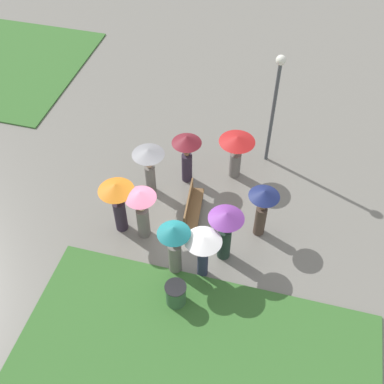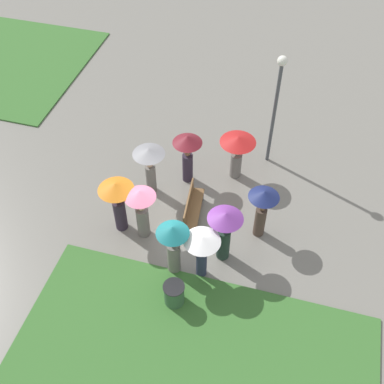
% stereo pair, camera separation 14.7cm
% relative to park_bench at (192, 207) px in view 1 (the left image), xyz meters
% --- Properties ---
extents(ground_plane, '(90.00, 90.00, 0.00)m').
position_rel_park_bench_xyz_m(ground_plane, '(-0.67, 0.31, -0.47)').
color(ground_plane, slate).
extents(park_bench, '(1.74, 0.60, 0.90)m').
position_rel_park_bench_xyz_m(park_bench, '(0.00, 0.00, 0.00)').
color(park_bench, brown).
rests_on(park_bench, ground_plane).
extents(lamp_post, '(0.32, 0.32, 4.20)m').
position_rel_park_bench_xyz_m(lamp_post, '(3.29, -1.88, 2.25)').
color(lamp_post, '#474C51').
rests_on(lamp_post, ground_plane).
extents(trash_bin, '(0.60, 0.60, 0.80)m').
position_rel_park_bench_xyz_m(trash_bin, '(-3.11, -0.37, -0.06)').
color(trash_bin, '#335638').
rests_on(trash_bin, ground_plane).
extents(crowd_person_navy, '(0.92, 0.92, 1.91)m').
position_rel_park_bench_xyz_m(crowd_person_navy, '(-0.08, -2.17, 0.83)').
color(crowd_person_navy, '#47382D').
rests_on(crowd_person_navy, ground_plane).
extents(crowd_person_orange, '(1.07, 1.07, 1.98)m').
position_rel_park_bench_xyz_m(crowd_person_orange, '(-1.00, 2.01, 0.92)').
color(crowd_person_orange, '#2D2333').
rests_on(crowd_person_orange, ground_plane).
extents(crowd_person_grey, '(1.04, 1.04, 1.87)m').
position_rel_park_bench_xyz_m(crowd_person_grey, '(0.75, 1.61, 0.86)').
color(crowd_person_grey, slate).
rests_on(crowd_person_grey, ground_plane).
extents(crowd_person_pink, '(0.93, 0.93, 1.95)m').
position_rel_park_bench_xyz_m(crowd_person_pink, '(-1.06, 1.25, 0.81)').
color(crowd_person_pink, slate).
rests_on(crowd_person_pink, ground_plane).
extents(crowd_person_purple, '(1.02, 1.02, 1.95)m').
position_rel_park_bench_xyz_m(crowd_person_purple, '(-1.21, -1.29, 0.82)').
color(crowd_person_purple, '#1E3328').
rests_on(crowd_person_purple, ground_plane).
extents(crowd_person_teal, '(0.92, 0.92, 1.99)m').
position_rel_park_bench_xyz_m(crowd_person_teal, '(-2.07, -0.05, 0.84)').
color(crowd_person_teal, slate).
rests_on(crowd_person_teal, ground_plane).
extents(crowd_person_red, '(1.20, 1.20, 1.72)m').
position_rel_park_bench_xyz_m(crowd_person_red, '(2.21, -0.93, 0.78)').
color(crowd_person_red, slate).
rests_on(crowd_person_red, ground_plane).
extents(crowd_person_maroon, '(0.97, 0.97, 1.94)m').
position_rel_park_bench_xyz_m(crowd_person_maroon, '(1.58, 0.59, 0.90)').
color(crowd_person_maroon, '#2D2333').
rests_on(crowd_person_maroon, ground_plane).
extents(crowd_person_white, '(1.03, 1.03, 1.73)m').
position_rel_park_bench_xyz_m(crowd_person_white, '(-2.00, -0.84, 0.80)').
color(crowd_person_white, '#282D47').
rests_on(crowd_person_white, ground_plane).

